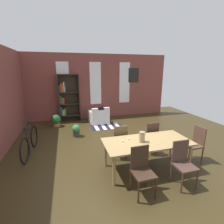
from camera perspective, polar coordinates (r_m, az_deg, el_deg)
name	(u,v)px	position (r m, az deg, el deg)	size (l,w,h in m)	color
ground_plane	(121,154)	(4.94, 3.26, -14.46)	(10.41, 10.41, 0.00)	#372C16
back_wall_brick	(95,87)	(8.30, -5.80, 8.73)	(7.47, 0.12, 3.13)	brown
window_pane_0	(64,84)	(8.10, -16.45, 9.19)	(0.55, 0.02, 2.03)	white
window_pane_1	(95,84)	(8.22, -5.74, 9.77)	(0.55, 0.02, 2.03)	white
window_pane_2	(124,83)	(8.61, 4.35, 10.01)	(0.55, 0.02, 2.03)	white
dining_table	(147,144)	(4.10, 12.06, -10.75)	(2.08, 0.95, 0.73)	#9F8150
vase_on_table	(142,137)	(3.96, 10.36, -8.47)	(0.14, 0.14, 0.25)	#998466
tealight_candle_0	(123,141)	(3.95, 3.67, -10.04)	(0.04, 0.04, 0.03)	silver
tealight_candle_1	(129,139)	(4.08, 5.79, -9.25)	(0.04, 0.04, 0.03)	silver
dining_chair_far_right	(150,136)	(4.93, 13.10, -8.23)	(0.43, 0.43, 0.95)	#3D2920
dining_chair_near_right	(183,162)	(3.89, 23.30, -15.58)	(0.40, 0.40, 0.95)	#48322A
dining_chair_near_left	(142,169)	(3.43, 10.27, -18.85)	(0.41, 0.41, 0.95)	#362418
dining_chair_head_right	(195,143)	(4.94, 26.86, -9.45)	(0.41, 0.41, 0.95)	brown
dining_chair_far_left	(119,140)	(4.58, 2.57, -9.69)	(0.41, 0.41, 0.95)	brown
bookshelf_tall	(67,98)	(7.99, -15.20, 4.80)	(0.95, 0.32, 2.20)	#2D2319
armchair_white	(99,117)	(7.61, -4.56, -1.64)	(0.90, 0.90, 0.75)	silver
bicycle_second	(30,142)	(5.40, -26.61, -9.37)	(0.44, 1.67, 0.89)	black
potted_plant_by_shelf	(56,120)	(7.49, -18.82, -2.74)	(0.40, 0.40, 0.51)	#9E6042
potted_plant_corner	(76,130)	(6.20, -12.31, -6.17)	(0.29, 0.29, 0.45)	#333338
striped_rug	(107,126)	(7.15, -1.73, -4.99)	(1.39, 0.77, 0.01)	#1E1E33
framed_picture	(134,75)	(8.77, 7.48, 12.51)	(0.56, 0.03, 0.72)	black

